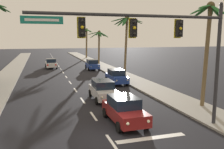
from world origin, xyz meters
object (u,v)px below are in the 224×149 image
(traffic_signal_mast, at_px, (164,40))
(palm_right_third, at_px, (99,39))
(sedan_parked_nearest_kerb, at_px, (117,76))
(palm_right_farthest, at_px, (87,38))
(sedan_parked_mid_kerb, at_px, (92,65))
(sedan_oncoming_far, at_px, (51,63))
(sedan_third_in_queue, at_px, (103,90))
(palm_right_second, at_px, (127,30))
(palm_right_nearest, at_px, (208,31))
(sedan_lead_at_stop_bar, at_px, (124,110))

(traffic_signal_mast, distance_m, palm_right_third, 35.46)
(sedan_parked_nearest_kerb, height_order, palm_right_farthest, palm_right_farthest)
(traffic_signal_mast, relative_size, sedan_parked_mid_kerb, 2.46)
(sedan_oncoming_far, relative_size, palm_right_third, 0.66)
(sedan_parked_mid_kerb, relative_size, palm_right_third, 0.66)
(traffic_signal_mast, relative_size, sedan_third_in_queue, 2.47)
(traffic_signal_mast, height_order, palm_right_second, palm_right_second)
(sedan_oncoming_far, height_order, palm_right_nearest, palm_right_nearest)
(sedan_parked_nearest_kerb, relative_size, palm_right_nearest, 0.56)
(sedan_oncoming_far, relative_size, palm_right_nearest, 0.56)
(palm_right_third, bearing_deg, sedan_parked_nearest_kerb, -98.05)
(sedan_parked_nearest_kerb, relative_size, palm_right_third, 0.67)
(palm_right_second, bearing_deg, sedan_parked_nearest_kerb, -122.26)
(sedan_parked_mid_kerb, distance_m, palm_right_third, 8.83)
(sedan_third_in_queue, xyz_separation_m, palm_right_nearest, (6.96, -4.55, 4.97))
(palm_right_second, xyz_separation_m, palm_right_farthest, (0.52, 31.62, -1.08))
(sedan_parked_mid_kerb, bearing_deg, sedan_lead_at_stop_bar, -97.62)
(sedan_lead_at_stop_bar, bearing_deg, sedan_parked_mid_kerb, 82.38)
(sedan_third_in_queue, bearing_deg, sedan_parked_mid_kerb, 80.61)
(sedan_oncoming_far, bearing_deg, palm_right_farthest, 62.14)
(palm_right_nearest, bearing_deg, sedan_lead_at_stop_bar, -168.33)
(sedan_third_in_queue, bearing_deg, palm_right_nearest, -33.19)
(sedan_lead_at_stop_bar, bearing_deg, palm_right_nearest, 11.67)
(sedan_lead_at_stop_bar, relative_size, palm_right_nearest, 0.56)
(sedan_lead_at_stop_bar, height_order, sedan_parked_mid_kerb, same)
(sedan_third_in_queue, relative_size, palm_right_nearest, 0.56)
(palm_right_second, bearing_deg, sedan_third_in_queue, -119.11)
(palm_right_farthest, bearing_deg, sedan_oncoming_far, -117.86)
(sedan_parked_mid_kerb, height_order, palm_right_farthest, palm_right_farthest)
(traffic_signal_mast, xyz_separation_m, sedan_parked_mid_kerb, (1.92, 27.91, -4.42))
(palm_right_farthest, bearing_deg, sedan_lead_at_stop_bar, -98.10)
(sedan_lead_at_stop_bar, relative_size, sedan_oncoming_far, 1.00)
(palm_right_third, bearing_deg, palm_right_farthest, 88.09)
(traffic_signal_mast, bearing_deg, palm_right_third, 82.06)
(sedan_parked_nearest_kerb, distance_m, sedan_parked_mid_kerb, 13.17)
(palm_right_third, bearing_deg, traffic_signal_mast, -97.94)
(sedan_lead_at_stop_bar, bearing_deg, traffic_signal_mast, -53.27)
(traffic_signal_mast, distance_m, sedan_lead_at_stop_bar, 5.11)
(traffic_signal_mast, xyz_separation_m, palm_right_farthest, (5.42, 50.94, 0.01))
(sedan_third_in_queue, bearing_deg, sedan_parked_nearest_kerb, 63.17)
(sedan_lead_at_stop_bar, height_order, palm_right_third, palm_right_third)
(palm_right_nearest, relative_size, palm_right_third, 1.19)
(palm_right_third, height_order, palm_right_farthest, palm_right_farthest)
(sedan_third_in_queue, distance_m, palm_right_third, 28.06)
(traffic_signal_mast, height_order, palm_right_third, traffic_signal_mast)
(palm_right_nearest, height_order, palm_right_second, palm_right_second)
(sedan_parked_nearest_kerb, distance_m, palm_right_nearest, 12.78)
(sedan_third_in_queue, bearing_deg, traffic_signal_mast, -80.48)
(sedan_oncoming_far, xyz_separation_m, sedan_parked_nearest_kerb, (6.66, -17.14, 0.00))
(sedan_oncoming_far, xyz_separation_m, palm_right_nearest, (10.25, -28.35, 4.97))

